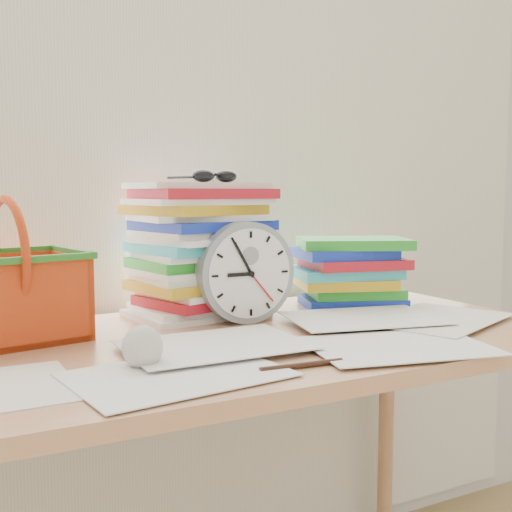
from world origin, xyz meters
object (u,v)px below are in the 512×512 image
paper_stack (200,249)px  clock (245,272)px  desk (229,374)px  basket (7,271)px  book_stack (349,272)px

paper_stack → clock: (0.05, -0.13, -0.04)m
desk → paper_stack: (0.04, 0.24, 0.23)m
basket → book_stack: bearing=-10.1°
basket → clock: bearing=-17.3°
desk → paper_stack: size_ratio=4.53×
book_stack → basket: basket is taller
paper_stack → clock: size_ratio=1.40×
desk → paper_stack: 0.33m
desk → book_stack: book_stack is taller
clock → basket: size_ratio=0.81×
paper_stack → book_stack: (0.37, -0.07, -0.07)m
clock → basket: basket is taller
book_stack → basket: size_ratio=1.05×
paper_stack → basket: bearing=-170.3°
paper_stack → clock: paper_stack is taller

